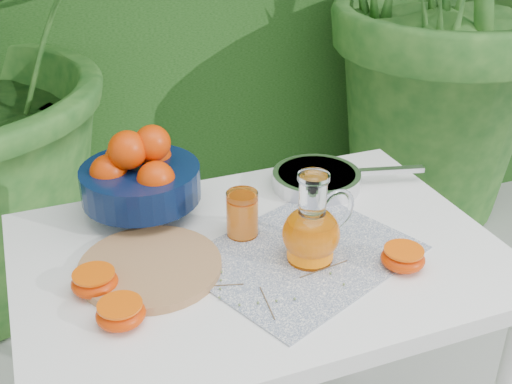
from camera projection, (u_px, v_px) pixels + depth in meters
name	position (u px, v px, depth m)	size (l,w,h in m)	color
white_table	(259.00, 282.00, 1.38)	(1.00, 0.70, 0.75)	white
placemat	(302.00, 255.00, 1.33)	(0.44, 0.34, 0.00)	#0D214D
cutting_board	(150.00, 267.00, 1.28)	(0.29, 0.29, 0.02)	#AC734D
fruit_bowl	(139.00, 175.00, 1.44)	(0.35, 0.35, 0.21)	black
juice_pitcher	(312.00, 231.00, 1.28)	(0.18, 0.14, 0.19)	white
juice_tumbler	(242.00, 215.00, 1.37)	(0.09, 0.09, 0.10)	white
saute_pan	(318.00, 179.00, 1.58)	(0.40, 0.27, 0.04)	silver
orange_halves	(212.00, 283.00, 1.21)	(0.68, 0.24, 0.04)	#DB3E02
thyme_sprigs	(274.00, 284.00, 1.23)	(0.31, 0.17, 0.01)	brown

